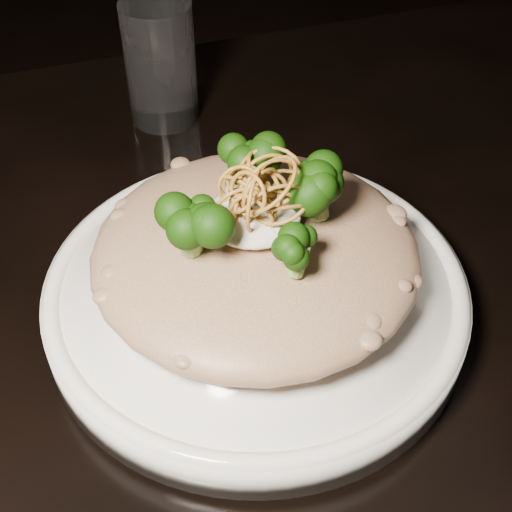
{
  "coord_description": "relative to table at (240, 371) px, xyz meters",
  "views": [
    {
      "loc": [
        -0.1,
        -0.34,
        1.14
      ],
      "look_at": [
        0.01,
        -0.01,
        0.81
      ],
      "focal_mm": 50.0,
      "sensor_mm": 36.0,
      "label": 1
    }
  ],
  "objects": [
    {
      "name": "table",
      "position": [
        0.0,
        0.0,
        0.0
      ],
      "size": [
        1.1,
        0.8,
        0.75
      ],
      "color": "black",
      "rests_on": "ground"
    },
    {
      "name": "shallots",
      "position": [
        0.01,
        -0.01,
        0.2
      ],
      "size": [
        0.05,
        0.05,
        0.03
      ],
      "primitive_type": null,
      "color": "brown",
      "rests_on": "cheese"
    },
    {
      "name": "drinking_glass",
      "position": [
        0.01,
        0.26,
        0.14
      ],
      "size": [
        0.09,
        0.09,
        0.12
      ],
      "primitive_type": "cylinder",
      "rotation": [
        0.0,
        0.0,
        -0.37
      ],
      "color": "silver",
      "rests_on": "table"
    },
    {
      "name": "broccoli",
      "position": [
        0.01,
        -0.02,
        0.19
      ],
      "size": [
        0.12,
        0.12,
        0.04
      ],
      "primitive_type": null,
      "color": "black",
      "rests_on": "risotto"
    },
    {
      "name": "risotto",
      "position": [
        0.01,
        -0.01,
        0.14
      ],
      "size": [
        0.22,
        0.22,
        0.05
      ],
      "primitive_type": "ellipsoid",
      "color": "brown",
      "rests_on": "plate"
    },
    {
      "name": "cheese",
      "position": [
        0.01,
        -0.01,
        0.17
      ],
      "size": [
        0.06,
        0.06,
        0.02
      ],
      "primitive_type": "ellipsoid",
      "color": "silver",
      "rests_on": "risotto"
    },
    {
      "name": "plate",
      "position": [
        0.01,
        -0.01,
        0.1
      ],
      "size": [
        0.3,
        0.3,
        0.03
      ],
      "primitive_type": "cylinder",
      "color": "white",
      "rests_on": "table"
    }
  ]
}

